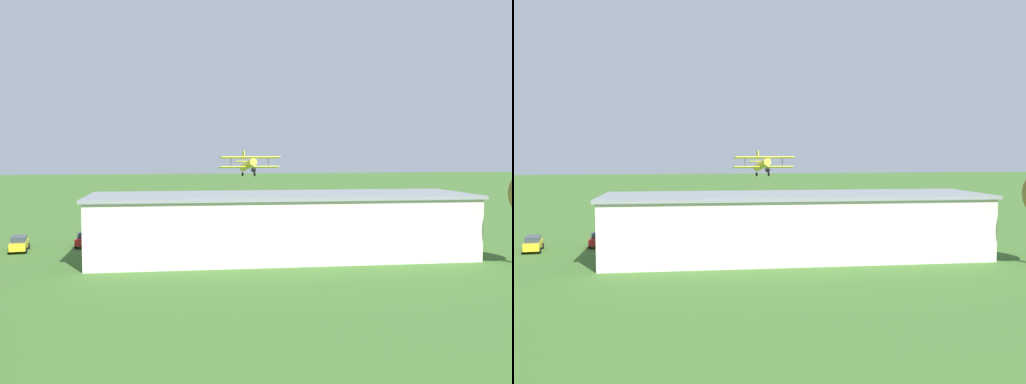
% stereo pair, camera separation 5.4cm
% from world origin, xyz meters
% --- Properties ---
extents(ground_plane, '(400.00, 400.00, 0.00)m').
position_xyz_m(ground_plane, '(0.00, 0.00, 0.00)').
color(ground_plane, '#3D6628').
extents(hangar, '(39.31, 12.89, 6.59)m').
position_xyz_m(hangar, '(1.37, 34.88, 3.31)').
color(hangar, beige).
rests_on(hangar, ground_plane).
extents(biplane, '(9.36, 7.03, 3.96)m').
position_xyz_m(biplane, '(0.09, 5.86, 9.00)').
color(biplane, yellow).
extents(car_red, '(2.31, 4.83, 1.70)m').
position_xyz_m(car_red, '(22.03, 24.01, 0.88)').
color(car_red, red).
rests_on(car_red, ground_plane).
extents(car_yellow, '(2.28, 4.80, 1.67)m').
position_xyz_m(car_yellow, '(28.91, 26.42, 0.87)').
color(car_yellow, gold).
rests_on(car_yellow, ground_plane).
extents(person_watching_takeoff, '(0.54, 0.54, 1.64)m').
position_xyz_m(person_watching_takeoff, '(16.87, 19.88, 0.81)').
color(person_watching_takeoff, '#33723F').
rests_on(person_watching_takeoff, ground_plane).
extents(person_by_parked_cars, '(0.52, 0.52, 1.67)m').
position_xyz_m(person_by_parked_cars, '(-17.92, 26.26, 0.83)').
color(person_by_parked_cars, '#B23333').
rests_on(person_by_parked_cars, ground_plane).
extents(person_at_fence_line, '(0.49, 0.49, 1.58)m').
position_xyz_m(person_at_fence_line, '(-18.38, 22.16, 0.79)').
color(person_at_fence_line, '#3F3F47').
rests_on(person_at_fence_line, ground_plane).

